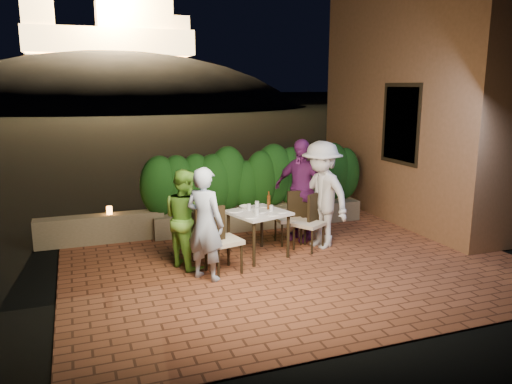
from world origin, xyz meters
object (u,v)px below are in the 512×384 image
diner_white (321,195)px  diner_purple (301,190)px  dining_table (258,234)px  beer_bottle (269,200)px  diner_blue (205,224)px  chair_left_front (223,239)px  chair_right_front (309,223)px  chair_left_back (205,238)px  chair_right_back (288,217)px  parapet_lamp (109,210)px  bowl (246,207)px  diner_green (185,218)px

diner_white → diner_purple: diner_white is taller
dining_table → beer_bottle: size_ratio=2.77×
diner_blue → diner_white: 2.34m
dining_table → diner_purple: size_ratio=0.46×
dining_table → diner_white: bearing=5.1°
chair_left_front → diner_blue: diner_blue is taller
chair_right_front → diner_purple: size_ratio=0.52×
chair_left_back → chair_right_back: bearing=21.4°
parapet_lamp → beer_bottle: bearing=-33.0°
chair_left_back → chair_right_front: 1.82m
bowl → diner_green: 1.11m
chair_left_front → parapet_lamp: (-1.46, 2.13, 0.06)m
chair_left_front → diner_white: diner_white is taller
dining_table → chair_left_back: bearing=-176.3°
chair_left_front → diner_green: bearing=122.6°
beer_bottle → chair_left_front: (-0.94, -0.57, -0.39)m
diner_green → chair_right_back: bearing=-98.4°
diner_white → diner_purple: bearing=178.5°
dining_table → chair_right_front: 0.93m
bowl → parapet_lamp: bearing=146.3°
beer_bottle → chair_right_front: 0.83m
bowl → chair_right_front: (1.04, -0.23, -0.30)m
dining_table → diner_purple: diner_purple is taller
dining_table → beer_bottle: bearing=21.2°
beer_bottle → diner_purple: diner_purple is taller
diner_blue → chair_right_back: bearing=-98.9°
dining_table → chair_left_front: 0.89m
beer_bottle → chair_right_back: (0.53, 0.39, -0.43)m
chair_left_back → diner_white: 2.14m
bowl → chair_left_front: 1.00m
chair_left_front → parapet_lamp: bearing=111.5°
chair_left_back → diner_white: diner_white is taller
bowl → diner_green: bearing=-164.4°
chair_right_back → beer_bottle: bearing=40.4°
chair_left_front → chair_left_back: 0.47m
beer_bottle → parapet_lamp: size_ratio=2.15×
diner_blue → diner_green: (-0.15, 0.61, -0.06)m
diner_green → chair_right_front: bearing=-111.4°
diner_white → parapet_lamp: (-3.37, 1.54, -0.34)m
chair_right_front → parapet_lamp: chair_right_front is taller
chair_right_front → bowl: bearing=-44.8°
chair_left_front → diner_blue: (-0.31, -0.15, 0.30)m
diner_green → diner_blue: bearing=170.9°
bowl → diner_white: diner_white is taller
chair_right_front → diner_green: bearing=-30.4°
chair_right_back → parapet_lamp: chair_right_back is taller
diner_green → diner_white: (2.37, 0.14, 0.16)m
diner_green → chair_left_front: bearing=-157.6°
chair_right_front → chair_right_back: (-0.18, 0.44, -0.00)m
chair_left_front → diner_green: 0.69m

